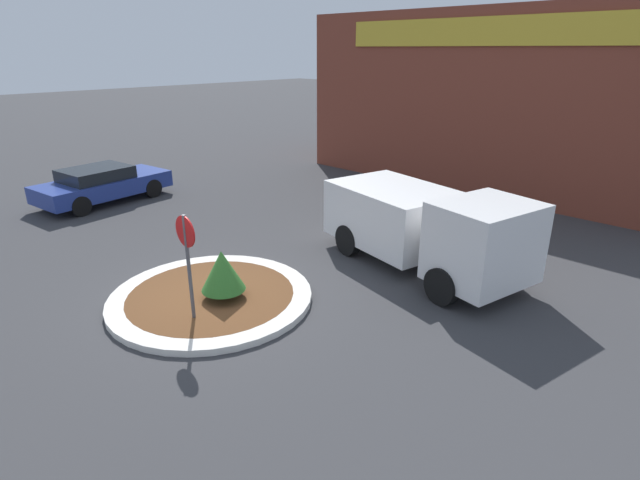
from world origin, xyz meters
TOP-DOWN VIEW (x-y plane):
  - ground_plane at (0.00, 0.00)m, footprint 120.00×120.00m
  - traffic_island at (0.00, 0.00)m, footprint 4.28×4.28m
  - stop_sign at (0.58, -0.79)m, footprint 0.60×0.07m
  - island_shrub at (0.33, 0.11)m, footprint 0.92×0.92m
  - utility_truck at (2.25, 4.56)m, footprint 5.55×3.16m
  - storefront_building at (-0.35, 14.25)m, footprint 15.00×6.07m
  - parked_sedan_blue at (-8.83, 1.61)m, footprint 2.40×4.57m

SIDE VIEW (x-z plane):
  - ground_plane at x=0.00m, z-range 0.00..0.00m
  - traffic_island at x=0.00m, z-range 0.00..0.14m
  - parked_sedan_blue at x=-8.83m, z-range 0.03..1.27m
  - island_shrub at x=0.33m, z-range 0.24..1.29m
  - utility_truck at x=2.25m, z-range 0.07..2.14m
  - stop_sign at x=0.58m, z-range 0.40..2.63m
  - storefront_building at x=-0.35m, z-range 0.00..6.36m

